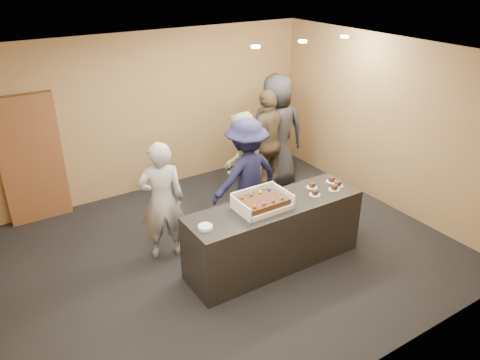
# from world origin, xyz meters

# --- Properties ---
(room) EXTENTS (6.04, 6.00, 2.70)m
(room) POSITION_xyz_m (0.00, 0.00, 1.35)
(room) COLOR black
(room) RESTS_ON ground
(serving_counter) EXTENTS (2.40, 0.71, 0.90)m
(serving_counter) POSITION_xyz_m (0.43, -0.54, 0.45)
(serving_counter) COLOR black
(serving_counter) RESTS_ON floor
(storage_cabinet) EXTENTS (0.90, 0.15, 1.98)m
(storage_cabinet) POSITION_xyz_m (-1.94, 2.41, 0.99)
(storage_cabinet) COLOR brown
(storage_cabinet) RESTS_ON floor
(cake_box) EXTENTS (0.67, 0.47, 0.20)m
(cake_box) POSITION_xyz_m (0.23, -0.52, 0.95)
(cake_box) COLOR white
(cake_box) RESTS_ON serving_counter
(sheet_cake) EXTENTS (0.57, 0.40, 0.11)m
(sheet_cake) POSITION_xyz_m (0.22, -0.54, 1.00)
(sheet_cake) COLOR #361B0C
(sheet_cake) RESTS_ON cake_box
(plate_stack) EXTENTS (0.17, 0.17, 0.04)m
(plate_stack) POSITION_xyz_m (-0.62, -0.59, 0.92)
(plate_stack) COLOR white
(plate_stack) RESTS_ON serving_counter
(slice_a) EXTENTS (0.15, 0.15, 0.07)m
(slice_a) POSITION_xyz_m (1.01, -0.62, 0.92)
(slice_a) COLOR white
(slice_a) RESTS_ON serving_counter
(slice_b) EXTENTS (0.15, 0.15, 0.07)m
(slice_b) POSITION_xyz_m (1.12, -0.43, 0.92)
(slice_b) COLOR white
(slice_b) RESTS_ON serving_counter
(slice_c) EXTENTS (0.15, 0.15, 0.07)m
(slice_c) POSITION_xyz_m (1.33, -0.65, 0.92)
(slice_c) COLOR white
(slice_c) RESTS_ON serving_counter
(slice_d) EXTENTS (0.15, 0.15, 0.07)m
(slice_d) POSITION_xyz_m (1.47, -0.44, 0.92)
(slice_d) COLOR white
(slice_d) RESTS_ON serving_counter
(slice_e) EXTENTS (0.15, 0.15, 0.07)m
(slice_e) POSITION_xyz_m (1.45, -0.59, 0.92)
(slice_e) COLOR white
(slice_e) RESTS_ON serving_counter
(person_server_grey) EXTENTS (0.70, 0.55, 1.67)m
(person_server_grey) POSITION_xyz_m (-0.72, 0.42, 0.83)
(person_server_grey) COLOR #A1A2A7
(person_server_grey) RESTS_ON floor
(person_sage_man) EXTENTS (1.05, 1.02, 1.71)m
(person_sage_man) POSITION_xyz_m (0.73, 0.74, 0.86)
(person_sage_man) COLOR #9CAE81
(person_sage_man) RESTS_ON floor
(person_navy_man) EXTENTS (1.15, 0.71, 1.72)m
(person_navy_man) POSITION_xyz_m (0.63, 0.43, 0.86)
(person_navy_man) COLOR #191A3F
(person_navy_man) RESTS_ON floor
(person_brown_extra) EXTENTS (1.14, 0.66, 1.83)m
(person_brown_extra) POSITION_xyz_m (1.57, 1.21, 0.91)
(person_brown_extra) COLOR #4E3F2A
(person_brown_extra) RESTS_ON floor
(person_dark_suit) EXTENTS (1.14, 0.95, 2.00)m
(person_dark_suit) POSITION_xyz_m (1.87, 1.39, 1.00)
(person_dark_suit) COLOR #232327
(person_dark_suit) RESTS_ON floor
(ceiling_spotlights) EXTENTS (1.72, 0.12, 0.03)m
(ceiling_spotlights) POSITION_xyz_m (1.60, 0.50, 2.67)
(ceiling_spotlights) COLOR #FFEAC6
(ceiling_spotlights) RESTS_ON ceiling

